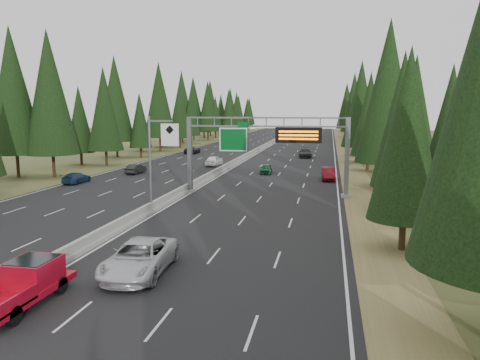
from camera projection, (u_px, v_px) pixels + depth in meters
The scene contains 19 objects.
road at pixel (255, 153), 92.57m from camera, with size 32.00×260.00×0.08m, color black.
shoulder_right at pixel (347, 155), 89.25m from camera, with size 3.60×260.00×0.06m, color olive.
shoulder_left at pixel (169, 152), 95.89m from camera, with size 3.60×260.00×0.06m, color #4F5728.
median_barrier at pixel (255, 152), 92.51m from camera, with size 0.70×260.00×0.85m.
sign_gantry at pixel (272, 144), 46.31m from camera, with size 16.75×0.98×7.80m.
hov_sign_pole at pixel (157, 157), 38.32m from camera, with size 2.80×0.50×8.00m.
tree_row_right at pixel (372, 106), 84.16m from camera, with size 11.56×242.27×18.97m.
tree_row_left at pixel (137, 106), 90.14m from camera, with size 12.50×244.60×18.96m.
silver_minivan at pixel (139, 258), 24.36m from camera, with size 2.83×6.14×1.71m, color silver.
red_pickup at pixel (27, 280), 20.71m from camera, with size 2.02×5.65×1.84m.
car_ahead_green at pixel (266, 169), 62.97m from camera, with size 1.51×3.76×1.28m, color #145B32.
car_ahead_dkred at pixel (328, 174), 57.17m from camera, with size 1.61×4.61×1.52m, color maroon.
car_ahead_dkgrey at pixel (305, 153), 84.74m from camera, with size 2.23×5.49×1.59m, color black.
car_ahead_white at pixel (311, 137), 136.95m from camera, with size 2.57×5.58×1.55m, color silver.
car_ahead_far at pixel (301, 139), 125.33m from camera, with size 1.68×4.18×1.42m, color black.
car_onc_near at pixel (136, 169), 62.84m from camera, with size 1.36×3.90×1.29m, color black.
car_onc_blue at pixel (76, 178), 54.63m from camera, with size 1.79×4.40×1.28m, color navy.
car_onc_white at pixel (214, 161), 71.56m from camera, with size 1.86×4.63×1.58m, color white.
car_onc_far at pixel (192, 150), 92.20m from camera, with size 2.30×4.98×1.38m, color black.
Camera 1 is at (14.50, -11.23, 8.56)m, focal length 35.00 mm.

